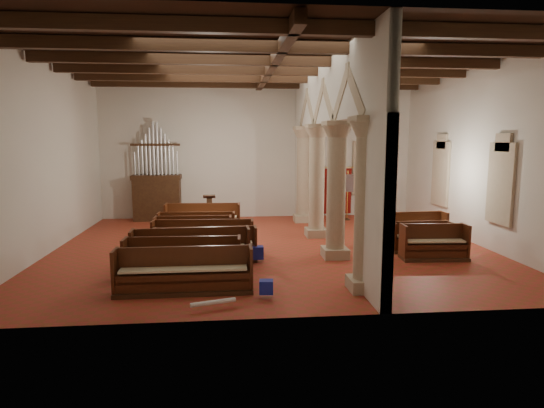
{
  "coord_description": "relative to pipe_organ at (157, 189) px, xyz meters",
  "views": [
    {
      "loc": [
        -1.38,
        -14.63,
        3.57
      ],
      "look_at": [
        0.08,
        0.5,
        1.37
      ],
      "focal_mm": 30.0,
      "sensor_mm": 36.0,
      "label": 1
    }
  ],
  "objects": [
    {
      "name": "nave_pew_1",
      "position": [
        1.93,
        -8.65,
        -1.02
      ],
      "size": [
        2.98,
        0.8,
        1.07
      ],
      "rotation": [
        0.0,
        0.0,
        -0.03
      ],
      "color": "#3E2713",
      "rests_on": "floor"
    },
    {
      "name": "dossal_curtain",
      "position": [
        8.0,
        0.42,
        -0.21
      ],
      "size": [
        1.8,
        0.07,
        2.17
      ],
      "color": "maroon",
      "rests_on": "floor"
    },
    {
      "name": "wall_back",
      "position": [
        4.5,
        0.5,
        1.63
      ],
      "size": [
        14.0,
        0.02,
        6.0
      ],
      "primitive_type": "cube",
      "color": "beige",
      "rests_on": "floor"
    },
    {
      "name": "floor",
      "position": [
        4.5,
        -5.5,
        -1.37
      ],
      "size": [
        14.0,
        14.0,
        0.0
      ],
      "primitive_type": "plane",
      "color": "maroon",
      "rests_on": "ground"
    },
    {
      "name": "hymnal_box_a",
      "position": [
        3.94,
        -10.3,
        -1.12
      ],
      "size": [
        0.33,
        0.28,
        0.31
      ],
      "primitive_type": "cube",
      "rotation": [
        0.0,
        0.0,
        -0.1
      ],
      "color": "navy",
      "rests_on": "floor"
    },
    {
      "name": "tube_heater_a",
      "position": [
        2.77,
        -10.92,
        -1.21
      ],
      "size": [
        0.96,
        0.36,
        0.1
      ],
      "primitive_type": "cylinder",
      "rotation": [
        0.0,
        1.57,
        0.28
      ],
      "color": "white",
      "rests_on": "floor"
    },
    {
      "name": "hymnal_box_b",
      "position": [
        3.92,
        -7.29,
        -1.09
      ],
      "size": [
        0.37,
        0.3,
        0.37
      ],
      "primitive_type": "cube",
      "rotation": [
        0.0,
        0.0,
        0.0
      ],
      "color": "navy",
      "rests_on": "floor"
    },
    {
      "name": "tube_heater_b",
      "position": [
        3.0,
        -9.83,
        -1.21
      ],
      "size": [
        0.96,
        0.17,
        0.1
      ],
      "primitive_type": "cylinder",
      "rotation": [
        0.0,
        1.57,
        0.08
      ],
      "color": "silver",
      "rests_on": "floor"
    },
    {
      "name": "nave_pew_6",
      "position": [
        1.96,
        -4.02,
        -1.05
      ],
      "size": [
        2.75,
        0.75,
        0.96
      ],
      "rotation": [
        0.0,
        0.0,
        -0.04
      ],
      "color": "#3E2713",
      "rests_on": "floor"
    },
    {
      "name": "ceiling_beams",
      "position": [
        4.5,
        -5.5,
        4.45
      ],
      "size": [
        13.8,
        11.8,
        0.3
      ],
      "primitive_type": null,
      "color": "#3E2713",
      "rests_on": "wall_back"
    },
    {
      "name": "aisle_pew_1",
      "position": [
        9.2,
        -6.5,
        -1.05
      ],
      "size": [
        1.91,
        0.64,
        0.95
      ],
      "rotation": [
        0.0,
        0.0,
        0.0
      ],
      "color": "#3E2713",
      "rests_on": "floor"
    },
    {
      "name": "nave_pew_4",
      "position": [
        2.31,
        -6.02,
        -1.03
      ],
      "size": [
        3.19,
        0.83,
        1.04
      ],
      "rotation": [
        0.0,
        0.0,
        -0.05
      ],
      "color": "#3E2713",
      "rests_on": "floor"
    },
    {
      "name": "window_right_a",
      "position": [
        11.48,
        -7.0,
        0.83
      ],
      "size": [
        0.03,
        1.0,
        2.2
      ],
      "primitive_type": "cube",
      "color": "#2F6B50",
      "rests_on": "wall_right"
    },
    {
      "name": "nave_pew_7",
      "position": [
        2.12,
        -2.89,
        -1.0
      ],
      "size": [
        2.87,
        0.86,
        1.11
      ],
      "rotation": [
        0.0,
        0.0,
        -0.04
      ],
      "color": "#3E2713",
      "rests_on": "floor"
    },
    {
      "name": "pipe_organ",
      "position": [
        0.0,
        0.0,
        0.0
      ],
      "size": [
        2.1,
        0.85,
        4.4
      ],
      "color": "#3E2713",
      "rests_on": "floor"
    },
    {
      "name": "aisle_pew_0",
      "position": [
        9.17,
        -7.49,
        -1.01
      ],
      "size": [
        1.97,
        0.82,
        1.06
      ],
      "rotation": [
        0.0,
        0.0,
        -0.06
      ],
      "color": "#3E2713",
      "rests_on": "floor"
    },
    {
      "name": "hymnal_box_c",
      "position": [
        3.46,
        -6.39,
        -1.1
      ],
      "size": [
        0.41,
        0.37,
        0.34
      ],
      "primitive_type": "cube",
      "rotation": [
        0.0,
        0.0,
        0.33
      ],
      "color": "navy",
      "rests_on": "floor"
    },
    {
      "name": "nave_pew_0",
      "position": [
        2.07,
        -9.76,
        -1.02
      ],
      "size": [
        3.18,
        0.72,
        1.06
      ],
      "rotation": [
        0.0,
        0.0,
        0.0
      ],
      "color": "#3E2713",
      "rests_on": "floor"
    },
    {
      "name": "lectern",
      "position": [
        2.31,
        -1.06,
        -0.85
      ],
      "size": [
        0.51,
        0.52,
        1.26
      ],
      "rotation": [
        0.0,
        0.0,
        0.02
      ],
      "color": "#3A1D12",
      "rests_on": "floor"
    },
    {
      "name": "wall_right",
      "position": [
        11.5,
        -5.5,
        1.63
      ],
      "size": [
        0.02,
        12.0,
        6.0
      ],
      "primitive_type": "cube",
      "color": "beige",
      "rests_on": "floor"
    },
    {
      "name": "arcade",
      "position": [
        6.3,
        -5.5,
        2.19
      ],
      "size": [
        0.9,
        11.9,
        6.0
      ],
      "color": "tan",
      "rests_on": "floor"
    },
    {
      "name": "processional_banner",
      "position": [
        8.33,
        -0.73,
        -0.6
      ],
      "size": [
        0.49,
        0.63,
        2.18
      ],
      "rotation": [
        0.0,
        0.0,
        -0.18
      ],
      "color": "#3E2713",
      "rests_on": "floor"
    },
    {
      "name": "nave_pew_5",
      "position": [
        1.93,
        -5.11,
        -1.04
      ],
      "size": [
        2.56,
        0.71,
        1.0
      ],
      "rotation": [
        0.0,
        0.0,
        -0.01
      ],
      "color": "#3E2713",
      "rests_on": "floor"
    },
    {
      "name": "window_back",
      "position": [
        9.5,
        0.48,
        0.83
      ],
      "size": [
        1.0,
        0.03,
        2.2
      ],
      "primitive_type": "cube",
      "color": "#2F6B50",
      "rests_on": "wall_back"
    },
    {
      "name": "wall_left",
      "position": [
        -2.5,
        -5.5,
        1.63
      ],
      "size": [
        0.02,
        12.0,
        6.0
      ],
      "primitive_type": "cube",
      "color": "beige",
      "rests_on": "floor"
    },
    {
      "name": "window_right_b",
      "position": [
        11.48,
        -3.0,
        0.83
      ],
      "size": [
        0.03,
        1.0,
        2.2
      ],
      "primitive_type": "cube",
      "color": "#2F6B50",
      "rests_on": "wall_right"
    },
    {
      "name": "nave_pew_3",
      "position": [
        2.43,
        -7.07,
        -1.04
      ],
      "size": [
        3.0,
        0.74,
        1.0
      ],
      "rotation": [
        0.0,
        0.0,
        0.02
      ],
      "color": "#3E2713",
      "rests_on": "floor"
    },
    {
      "name": "ceiling",
      "position": [
        4.5,
        -5.5,
        4.63
      ],
      "size": [
        14.0,
        14.0,
        0.0
      ],
      "primitive_type": "plane",
      "rotation": [
        3.14,
        0.0,
        0.0
      ],
      "color": "#341C11",
      "rests_on": "wall_back"
    },
    {
      "name": "wall_front",
      "position": [
        4.5,
        -11.5,
        1.63
      ],
      "size": [
        14.0,
        0.02,
        6.0
      ],
      "primitive_type": "cube",
      "color": "beige",
      "rests_on": "floor"
    },
    {
      "name": "aisle_pew_2",
      "position": [
        9.41,
        -5.56,
        -1.0
      ],
      "size": [
        2.15,
        0.87,
        1.1
      ],
      "rotation": [
        0.0,
        0.0,
        0.07
      ],
      "color": "#3E2713",
      "rests_on": "floor"
    },
    {
      "name": "nave_pew_2",
      "position": [
        2.07,
        -7.8,
        -1.0
      ],
      "size": [
        3.25,
        0.89,
        1.12
      ],
      "rotation": [
        0.0,
        0.0,
        0.04
      ],
      "color": "#3E2713",
      "rests_on": "floor"
    }
  ]
}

